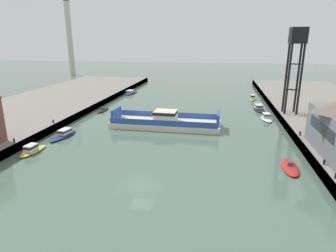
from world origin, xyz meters
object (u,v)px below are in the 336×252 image
moored_boat_near_left (253,98)px  crane_tower (297,48)px  moored_boat_near_right (32,149)px  moored_boat_far_left (290,167)px  moored_boat_far_right (103,110)px  smokestack_distant_a (69,35)px  chain_ferry (166,122)px  moored_boat_mid_right (267,117)px  moored_boat_upstream_a (259,108)px  moored_boat_upstream_b (131,92)px  moored_boat_mid_left (64,134)px

moored_boat_near_left → crane_tower: bearing=-75.1°
moored_boat_near_right → moored_boat_far_left: (37.43, 0.78, -0.28)m
moored_boat_far_right → smokestack_distant_a: smokestack_distant_a is taller
smokestack_distant_a → moored_boat_near_right: bearing=-65.7°
chain_ferry → moored_boat_near_left: 36.93m
chain_ferry → moored_boat_far_right: (-17.56, 10.71, -0.79)m
moored_boat_near_left → smokestack_distant_a: bearing=149.0°
moored_boat_near_left → moored_boat_near_right: (-37.24, -48.43, -0.08)m
moored_boat_mid_right → moored_boat_far_right: 38.08m
chain_ferry → moored_boat_far_right: bearing=148.6°
crane_tower → moored_boat_upstream_a: bearing=124.5°
moored_boat_near_left → moored_boat_mid_right: 22.21m
moored_boat_mid_right → moored_boat_upstream_b: (-38.37, 25.79, -0.09)m
moored_boat_near_left → moored_boat_mid_right: moored_boat_near_left is taller
moored_boat_far_left → moored_boat_far_right: size_ratio=1.04×
crane_tower → moored_boat_mid_right: bearing=-162.8°
moored_boat_upstream_a → smokestack_distant_a: smokestack_distant_a is taller
moored_boat_mid_left → moored_boat_upstream_b: size_ratio=0.84×
chain_ferry → moored_boat_upstream_b: bearing=117.2°
moored_boat_near_right → moored_boat_upstream_b: (-0.42, 52.02, -0.08)m
moored_boat_mid_left → smokestack_distant_a: 101.27m
moored_boat_far_left → moored_boat_mid_left: bearing=168.9°
chain_ferry → moored_boat_far_left: (19.96, -16.47, -0.78)m
moored_boat_upstream_a → smokestack_distant_a: bearing=142.8°
moored_boat_near_right → moored_boat_mid_left: 7.98m
chain_ferry → moored_boat_near_left: chain_ferry is taller
chain_ferry → moored_boat_upstream_a: (19.96, 18.21, -0.52)m
moored_boat_near_left → crane_tower: 25.84m
moored_boat_far_left → moored_boat_near_left: bearing=90.2°
crane_tower → smokestack_distant_a: size_ratio=0.49×
moored_boat_near_right → moored_boat_near_left: bearing=52.4°
moored_boat_upstream_b → moored_boat_mid_right: bearing=-33.9°
moored_boat_near_left → moored_boat_upstream_b: 37.83m
chain_ferry → moored_boat_upstream_a: 27.02m
moored_boat_mid_left → moored_boat_far_left: bearing=-11.1°
chain_ferry → moored_boat_near_right: size_ratio=3.82×
moored_boat_near_right → crane_tower: bearing=33.0°
moored_boat_near_left → crane_tower: crane_tower is taller
moored_boat_mid_left → moored_boat_upstream_a: (36.66, 27.52, 0.00)m
moored_boat_near_left → smokestack_distant_a: (-80.99, 48.59, 18.35)m
moored_boat_far_left → moored_boat_upstream_a: moored_boat_upstream_a is taller
chain_ferry → crane_tower: 30.74m
moored_boat_near_left → moored_boat_mid_right: (0.70, -22.20, -0.07)m
smokestack_distant_a → crane_tower: bearing=-38.7°
moored_boat_near_left → moored_boat_near_right: 61.10m
moored_boat_mid_left → crane_tower: (41.98, 19.77, 14.53)m
moored_boat_upstream_a → crane_tower: crane_tower is taller
moored_boat_far_right → moored_boat_upstream_a: bearing=11.3°
moored_boat_upstream_a → moored_boat_mid_right: bearing=-86.8°
moored_boat_far_left → crane_tower: 31.18m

